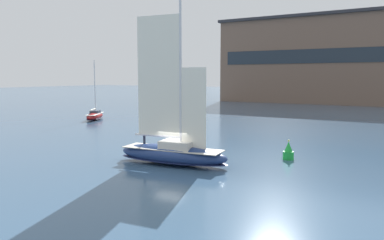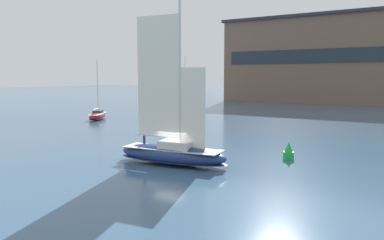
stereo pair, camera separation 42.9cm
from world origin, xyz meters
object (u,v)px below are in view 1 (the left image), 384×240
(sailboat_moored_near_marina, at_px, (179,99))
(channel_buoy, at_px, (288,152))
(sailboat_moored_mid_channel, at_px, (95,116))
(sailboat_main, at_px, (172,151))

(sailboat_moored_near_marina, bearing_deg, channel_buoy, -50.22)
(sailboat_moored_mid_channel, bearing_deg, sailboat_moored_near_marina, 103.65)
(sailboat_moored_mid_channel, height_order, channel_buoy, sailboat_moored_mid_channel)
(sailboat_main, height_order, channel_buoy, sailboat_main)
(sailboat_main, distance_m, sailboat_moored_mid_channel, 33.27)
(sailboat_main, xyz_separation_m, sailboat_moored_mid_channel, (-27.25, 19.09, -0.37))
(sailboat_moored_near_marina, distance_m, sailboat_moored_mid_channel, 41.47)
(sailboat_main, bearing_deg, channel_buoy, 40.32)
(sailboat_main, height_order, sailboat_moored_near_marina, sailboat_main)
(sailboat_moored_near_marina, bearing_deg, sailboat_main, -58.05)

